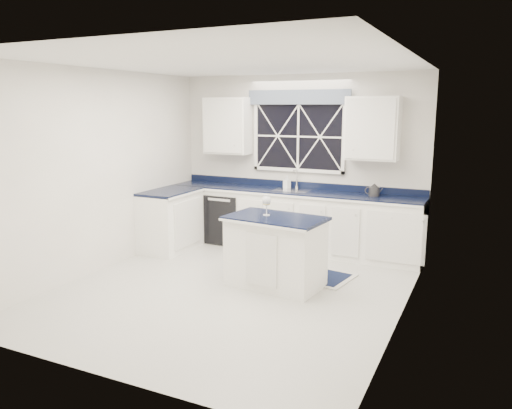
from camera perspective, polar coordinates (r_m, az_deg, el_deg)
The scene contains 13 objects.
ground at distance 6.22m, azimuth -2.65°, elevation -9.64°, with size 4.50×4.50×0.00m, color #ACACA8.
back_wall at distance 7.92m, azimuth 4.93°, elevation 4.88°, with size 4.00×0.10×2.70m, color white.
base_cabinets at distance 7.77m, azimuth 1.33°, elevation -1.94°, with size 3.99×1.60×0.90m.
countertop at distance 7.70m, azimuth 4.09°, elevation 1.48°, with size 3.98×0.64×0.04m, color black.
dishwasher at distance 8.26m, azimuth -3.09°, elevation -1.46°, with size 0.60×0.58×0.82m, color black.
window at distance 7.84m, azimuth 4.86°, elevation 8.33°, with size 1.65×0.09×1.26m.
upper_cabinets at distance 7.72m, azimuth 4.55°, elevation 8.81°, with size 3.10×0.34×0.90m.
faucet at distance 7.86m, azimuth 4.63°, elevation 2.98°, with size 0.05×0.20×0.30m.
island at distance 6.21m, azimuth 2.24°, elevation -5.36°, with size 1.26×0.84×0.88m.
rug at distance 6.76m, azimuth 6.03°, elevation -7.89°, with size 1.24×0.87×0.02m.
kettle at distance 7.38m, azimuth 13.33°, elevation 1.60°, with size 0.26×0.17×0.18m.
wine_glass at distance 6.15m, azimuth 1.22°, elevation 0.39°, with size 0.11×0.11×0.26m.
soap_bottle at distance 7.90m, azimuth 3.56°, elevation 2.60°, with size 0.09×0.09×0.20m, color silver.
Camera 1 is at (2.74, -5.13, 2.20)m, focal length 35.00 mm.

